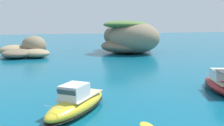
# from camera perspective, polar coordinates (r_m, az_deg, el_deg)

# --- Properties ---
(islet_large) EXTENTS (22.63, 27.13, 8.90)m
(islet_large) POSITION_cam_1_polar(r_m,az_deg,el_deg) (73.57, 4.34, 5.68)
(islet_large) COLOR #756651
(islet_large) RESTS_ON ground
(islet_small) EXTENTS (13.84, 14.27, 4.99)m
(islet_small) POSITION_cam_1_polar(r_m,az_deg,el_deg) (66.84, -18.64, 2.89)
(islet_small) COLOR #84755B
(islet_small) RESTS_ON ground
(motorboat_yellow) EXTENTS (8.17, 8.71, 2.71)m
(motorboat_yellow) POSITION_cam_1_polar(r_m,az_deg,el_deg) (23.43, -7.90, -8.84)
(motorboat_yellow) COLOR yellow
(motorboat_yellow) RESTS_ON ground
(motorboat_red) EXTENTS (5.70, 9.15, 2.76)m
(motorboat_red) POSITION_cam_1_polar(r_m,az_deg,el_deg) (32.84, 23.25, -4.42)
(motorboat_red) COLOR red
(motorboat_red) RESTS_ON ground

